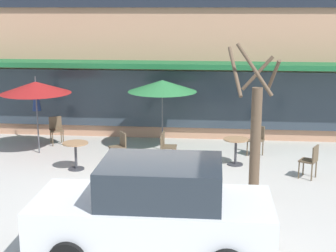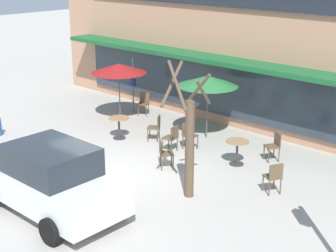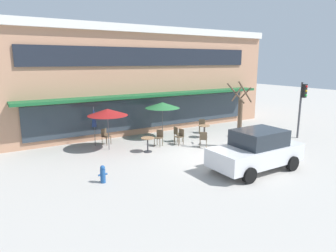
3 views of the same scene
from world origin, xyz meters
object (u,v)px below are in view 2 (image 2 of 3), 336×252
at_px(patio_umbrella_cream_folded, 208,81).
at_px(cafe_chair_2, 172,137).
at_px(cafe_chair_4, 164,152).
at_px(patio_umbrella_corner_open, 119,68).
at_px(cafe_chair_6, 189,133).
at_px(street_tree, 189,139).
at_px(cafe_chair_5, 274,176).
at_px(cafe_chair_1, 156,126).
at_px(cafe_table_streetside, 237,149).
at_px(patio_umbrella_green_folded, 133,72).
at_px(cafe_table_near_wall, 119,124).
at_px(cafe_chair_3, 274,144).
at_px(parked_sedan, 50,179).
at_px(cafe_chair_0, 144,102).

relative_size(patio_umbrella_cream_folded, cafe_chair_2, 2.47).
bearing_deg(patio_umbrella_cream_folded, cafe_chair_4, -74.95).
height_order(cafe_chair_2, cafe_chair_4, same).
height_order(patio_umbrella_corner_open, cafe_chair_6, patio_umbrella_corner_open).
bearing_deg(street_tree, cafe_chair_5, 45.95).
relative_size(cafe_chair_1, street_tree, 0.25).
distance_m(cafe_table_streetside, patio_umbrella_cream_folded, 2.98).
bearing_deg(patio_umbrella_green_folded, cafe_chair_1, -31.00).
xyz_separation_m(patio_umbrella_cream_folded, cafe_chair_2, (0.06, -1.85, -1.50)).
xyz_separation_m(patio_umbrella_corner_open, cafe_chair_4, (4.52, -2.31, -1.50)).
height_order(patio_umbrella_cream_folded, street_tree, street_tree).
height_order(patio_umbrella_corner_open, street_tree, street_tree).
bearing_deg(patio_umbrella_green_folded, cafe_table_near_wall, -52.30).
distance_m(cafe_chair_4, cafe_chair_5, 3.39).
relative_size(patio_umbrella_cream_folded, street_tree, 0.61).
distance_m(cafe_table_streetside, cafe_chair_3, 1.23).
bearing_deg(cafe_chair_3, cafe_chair_2, -150.17).
xyz_separation_m(cafe_chair_6, street_tree, (2.28, -2.66, 1.06)).
bearing_deg(cafe_chair_3, parked_sedan, -108.53).
bearing_deg(cafe_chair_0, parked_sedan, -60.41).
bearing_deg(cafe_table_streetside, cafe_chair_2, -165.30).
bearing_deg(cafe_chair_3, patio_umbrella_green_folded, 174.76).
relative_size(cafe_chair_3, street_tree, 0.25).
distance_m(cafe_table_near_wall, cafe_chair_4, 3.08).
height_order(patio_umbrella_cream_folded, cafe_chair_1, patio_umbrella_cream_folded).
bearing_deg(cafe_table_near_wall, cafe_chair_3, 20.79).
bearing_deg(street_tree, cafe_chair_3, 85.00).
xyz_separation_m(cafe_chair_5, cafe_chair_6, (-3.86, 1.03, 0.00)).
bearing_deg(cafe_chair_3, cafe_chair_4, -126.68).
distance_m(patio_umbrella_corner_open, cafe_chair_4, 5.29).
bearing_deg(cafe_table_near_wall, cafe_chair_4, -16.21).
relative_size(cafe_table_near_wall, street_tree, 0.21).
xyz_separation_m(cafe_chair_0, cafe_chair_2, (3.57, -2.26, 0.00)).
bearing_deg(patio_umbrella_corner_open, cafe_chair_2, -17.09).
distance_m(patio_umbrella_green_folded, cafe_chair_0, 1.26).
relative_size(patio_umbrella_cream_folded, cafe_chair_6, 2.47).
relative_size(cafe_chair_4, parked_sedan, 0.21).
distance_m(cafe_chair_0, cafe_chair_6, 4.12).
relative_size(cafe_chair_2, cafe_chair_5, 1.00).
height_order(cafe_chair_2, cafe_chair_3, same).
bearing_deg(cafe_chair_3, cafe_chair_5, -58.49).
relative_size(cafe_chair_1, parked_sedan, 0.21).
xyz_separation_m(patio_umbrella_cream_folded, parked_sedan, (0.64, -6.90, -1.14)).
relative_size(cafe_table_near_wall, patio_umbrella_green_folded, 0.35).
distance_m(cafe_table_streetside, parked_sedan, 5.84).
bearing_deg(cafe_table_streetside, cafe_chair_0, 163.53).
height_order(patio_umbrella_cream_folded, cafe_chair_6, patio_umbrella_cream_folded).
xyz_separation_m(cafe_table_near_wall, parked_sedan, (2.78, -4.75, 0.36)).
relative_size(cafe_chair_2, street_tree, 0.25).
bearing_deg(cafe_table_near_wall, cafe_chair_1, 33.24).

